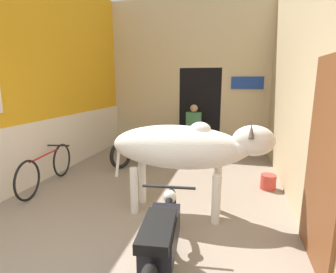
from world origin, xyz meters
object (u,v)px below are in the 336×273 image
object	(u,v)px
motorcycle_near	(161,240)
plastic_stool	(185,140)
motorcycle_far	(142,144)
bicycle	(47,168)
shopkeeper_seated	(193,127)
cow	(185,148)
bucket	(268,182)

from	to	relation	value
motorcycle_near	plastic_stool	xyz separation A→B (m)	(-0.70, 4.89, -0.16)
motorcycle_far	plastic_stool	size ratio (longest dim) A/B	3.72
bicycle	shopkeeper_seated	distance (m)	3.72
cow	motorcycle_far	world-z (taller)	cow
bicycle	bucket	bearing A→B (deg)	12.45
bicycle	plastic_stool	distance (m)	3.71
cow	motorcycle_near	bearing A→B (deg)	-88.07
motorcycle_far	motorcycle_near	bearing A→B (deg)	-67.40
motorcycle_near	bicycle	world-z (taller)	motorcycle_near
motorcycle_far	shopkeeper_seated	xyz separation A→B (m)	(1.03, 1.17, 0.25)
cow	motorcycle_near	world-z (taller)	cow
motorcycle_near	motorcycle_far	xyz separation A→B (m)	(-1.48, 3.55, -0.00)
motorcycle_far	plastic_stool	world-z (taller)	motorcycle_far
shopkeeper_seated	plastic_stool	distance (m)	0.52
plastic_stool	bucket	size ratio (longest dim) A/B	1.84
bicycle	cow	bearing A→B (deg)	-8.03
shopkeeper_seated	plastic_stool	xyz separation A→B (m)	(-0.26, 0.17, -0.41)
bicycle	motorcycle_near	bearing A→B (deg)	-33.31
plastic_stool	bucket	xyz separation A→B (m)	(1.93, -2.34, -0.13)
shopkeeper_seated	motorcycle_near	bearing A→B (deg)	-84.62
shopkeeper_seated	plastic_stool	bearing A→B (deg)	146.32
cow	bucket	size ratio (longest dim) A/B	8.48
motorcycle_near	cow	bearing A→B (deg)	91.93
motorcycle_near	motorcycle_far	world-z (taller)	motorcycle_near
bicycle	bucket	world-z (taller)	bicycle
cow	motorcycle_far	xyz separation A→B (m)	(-1.43, 2.20, -0.54)
bucket	motorcycle_near	bearing A→B (deg)	-115.63
motorcycle_near	plastic_stool	distance (m)	4.94
shopkeeper_seated	bucket	size ratio (longest dim) A/B	4.85
motorcycle_far	plastic_stool	distance (m)	1.56
cow	plastic_stool	distance (m)	3.67
bicycle	plastic_stool	size ratio (longest dim) A/B	3.62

